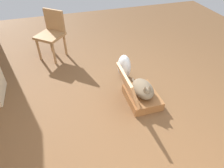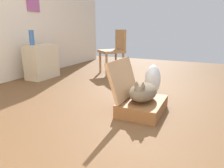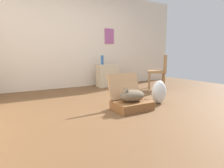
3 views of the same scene
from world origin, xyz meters
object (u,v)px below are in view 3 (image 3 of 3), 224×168
cat (132,95)px  chair (159,70)px  suitcase_base (132,105)px  plastic_bag_white (159,92)px  vase_tall (102,60)px  side_table (107,76)px

cat → chair: chair is taller
cat → chair: bearing=33.5°
suitcase_base → plastic_bag_white: plastic_bag_white is taller
cat → suitcase_base: bearing=-2.3°
suitcase_base → chair: (1.69, 1.12, 0.42)m
cat → chair: size_ratio=0.59×
cat → vase_tall: 2.31m
plastic_bag_white → vase_tall: bearing=91.4°
vase_tall → chair: chair is taller
chair → suitcase_base: bearing=-15.7°
plastic_bag_white → chair: bearing=45.4°
plastic_bag_white → vase_tall: size_ratio=1.65×
plastic_bag_white → side_table: size_ratio=0.68×
suitcase_base → vase_tall: 2.35m
suitcase_base → plastic_bag_white: 0.66m
side_table → chair: chair is taller
plastic_bag_white → vase_tall: (-0.05, 2.12, 0.53)m
cat → plastic_bag_white: (0.65, 0.06, -0.03)m
suitcase_base → side_table: size_ratio=0.95×
chair → plastic_bag_white: bearing=-3.9°
suitcase_base → chair: size_ratio=0.66×
side_table → vase_tall: bearing=165.6°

